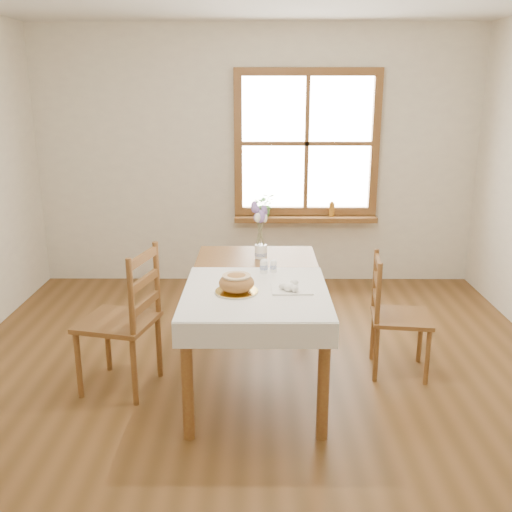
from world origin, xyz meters
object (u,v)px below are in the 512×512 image
at_px(chair_left, 118,319).
at_px(flower_vase, 261,252).
at_px(dining_table, 256,289).
at_px(bread_plate, 237,292).
at_px(chair_right, 401,315).

distance_m(chair_left, flower_vase, 1.16).
bearing_deg(dining_table, chair_left, -171.72).
height_order(dining_table, flower_vase, flower_vase).
bearing_deg(flower_vase, dining_table, -94.48).
relative_size(bread_plate, flower_vase, 2.54).
bearing_deg(bread_plate, chair_left, 166.16).
bearing_deg(flower_vase, chair_right, -18.71).
xyz_separation_m(chair_right, flower_vase, (-1.00, 0.34, 0.37)).
height_order(dining_table, bread_plate, bread_plate).
height_order(chair_right, flower_vase, chair_right).
relative_size(dining_table, chair_left, 1.61).
distance_m(chair_left, bread_plate, 0.87).
height_order(chair_left, flower_vase, chair_left).
xyz_separation_m(bread_plate, flower_vase, (0.15, 0.77, 0.03)).
relative_size(dining_table, bread_plate, 6.20).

